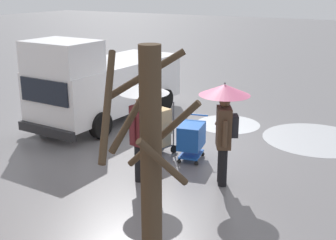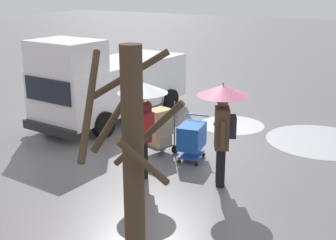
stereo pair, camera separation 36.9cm
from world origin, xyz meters
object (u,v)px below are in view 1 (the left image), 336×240
(shopping_cart_vendor, at_px, (191,137))
(pedestrian_black_side, at_px, (143,109))
(pedestrian_pink_side, at_px, (225,111))
(bare_tree_near, at_px, (150,186))
(cargo_van_parked_right, at_px, (104,82))
(hand_dolly_boxes, at_px, (159,128))

(shopping_cart_vendor, xyz_separation_m, pedestrian_black_side, (0.38, 1.47, 1.00))
(pedestrian_pink_side, distance_m, bare_tree_near, 4.26)
(cargo_van_parked_right, height_order, pedestrian_black_side, cargo_van_parked_right)
(hand_dolly_boxes, xyz_separation_m, bare_tree_near, (-2.87, 4.93, 1.19))
(cargo_van_parked_right, distance_m, pedestrian_black_side, 4.56)
(cargo_van_parked_right, height_order, bare_tree_near, bare_tree_near)
(pedestrian_pink_side, bearing_deg, hand_dolly_boxes, -20.77)
(cargo_van_parked_right, bearing_deg, bare_tree_near, 131.41)
(shopping_cart_vendor, bearing_deg, pedestrian_black_side, 75.67)
(pedestrian_black_side, bearing_deg, bare_tree_near, 124.08)
(cargo_van_parked_right, relative_size, shopping_cart_vendor, 5.31)
(pedestrian_pink_side, relative_size, bare_tree_near, 0.62)
(shopping_cart_vendor, relative_size, hand_dolly_boxes, 0.77)
(shopping_cart_vendor, bearing_deg, cargo_van_parked_right, -22.42)
(cargo_van_parked_right, relative_size, pedestrian_pink_side, 2.52)
(cargo_van_parked_right, bearing_deg, shopping_cart_vendor, 157.58)
(shopping_cart_vendor, bearing_deg, hand_dolly_boxes, 3.00)
(pedestrian_black_side, xyz_separation_m, bare_tree_near, (-2.37, 3.50, 0.28))
(cargo_van_parked_right, relative_size, bare_tree_near, 1.57)
(pedestrian_black_side, bearing_deg, shopping_cart_vendor, -104.33)
(cargo_van_parked_right, bearing_deg, hand_dolly_boxes, 151.08)
(hand_dolly_boxes, bearing_deg, pedestrian_pink_side, 159.23)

